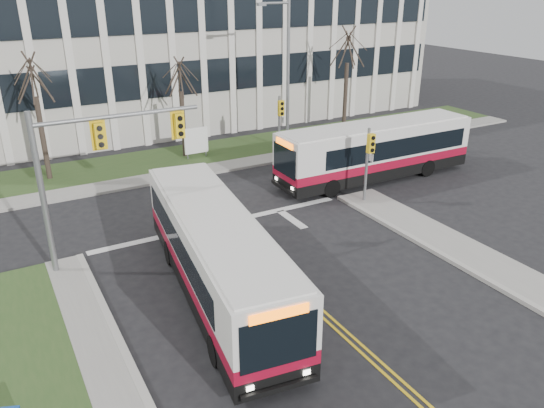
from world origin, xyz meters
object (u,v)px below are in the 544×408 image
(directory_sign, at_px, (196,141))
(bus_cross, at_px, (375,152))
(bus_main, at_px, (216,257))
(streetlight, at_px, (286,70))

(directory_sign, distance_m, bus_cross, 10.85)
(bus_main, height_order, bus_cross, bus_cross)
(streetlight, bearing_deg, bus_cross, -75.00)
(streetlight, height_order, directory_sign, streetlight)
(streetlight, bearing_deg, directory_sign, 166.77)
(directory_sign, bearing_deg, bus_main, -109.02)
(bus_main, relative_size, bus_cross, 0.98)
(directory_sign, bearing_deg, bus_cross, -47.52)
(streetlight, relative_size, bus_main, 0.82)
(bus_main, bearing_deg, streetlight, 58.86)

